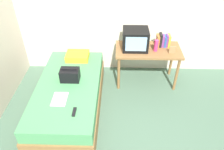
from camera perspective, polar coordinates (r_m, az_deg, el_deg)
The scene contains 13 objects.
ground_plane at distance 3.31m, azimuth 2.10°, elevation -17.98°, with size 8.00×8.00×0.00m, color #4C6B56.
wall_back at distance 4.13m, azimuth 2.54°, elevation 17.27°, with size 5.20×0.10×2.60m, color beige.
bed at distance 3.69m, azimuth -10.97°, elevation -5.40°, with size 1.00×2.00×0.51m.
desk at distance 4.02m, azimuth 9.33°, elevation 5.60°, with size 1.16×0.60×0.73m.
tv at distance 3.87m, azimuth 6.11°, elevation 9.24°, with size 0.44×0.39×0.36m.
water_bottle at distance 3.89m, azimuth 11.41°, elevation 7.55°, with size 0.07×0.07×0.21m, color #E53372.
book_row at distance 4.06m, azimuth 13.14°, elevation 8.75°, with size 0.24×0.17×0.24m.
picture_frame at distance 3.91m, azimuth 15.46°, elevation 6.36°, with size 0.11×0.02×0.13m, color #9E754C.
pillow at distance 4.08m, azimuth -8.99°, elevation 4.91°, with size 0.41×0.32×0.11m, color yellow.
handbag at distance 3.54m, azimuth -10.93°, elevation 0.05°, with size 0.30×0.20×0.22m.
magazine at distance 3.29m, azimuth -13.51°, elevation -6.11°, with size 0.21×0.29×0.01m, color white.
remote_dark at distance 3.05m, azimuth -9.83°, elevation -9.45°, with size 0.04×0.16×0.02m, color black.
remote_silver at distance 3.74m, azimuth -13.10°, elevation 0.19°, with size 0.04×0.14×0.02m, color #B7B7BC.
Camera 1 is at (-0.06, -1.88, 2.72)m, focal length 35.05 mm.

